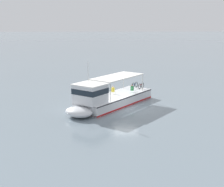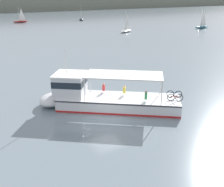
# 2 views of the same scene
# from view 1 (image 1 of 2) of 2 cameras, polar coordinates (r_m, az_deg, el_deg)

# --- Properties ---
(ground_plane) EXTENTS (400.00, 400.00, 0.00)m
(ground_plane) POSITION_cam_1_polar(r_m,az_deg,el_deg) (36.56, 2.46, -2.64)
(ground_plane) COLOR slate
(ferry_main) EXTENTS (11.93, 10.25, 5.32)m
(ferry_main) POSITION_cam_1_polar(r_m,az_deg,el_deg) (36.87, -0.93, -0.87)
(ferry_main) COLOR silver
(ferry_main) RESTS_ON ground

